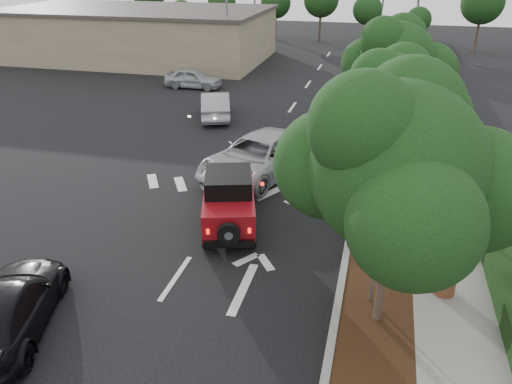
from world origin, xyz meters
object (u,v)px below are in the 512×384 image
(silver_suv_ahead, at_px, (258,157))
(red_jeep, at_px, (229,200))
(speed_hump_sign, at_px, (376,254))
(black_suv_oncoming, at_px, (7,308))

(silver_suv_ahead, bearing_deg, red_jeep, -68.95)
(speed_hump_sign, bearing_deg, black_suv_oncoming, -166.03)
(red_jeep, distance_m, black_suv_oncoming, 7.27)
(red_jeep, distance_m, speed_hump_sign, 5.76)
(red_jeep, relative_size, silver_suv_ahead, 0.65)
(black_suv_oncoming, relative_size, speed_hump_sign, 2.08)
(red_jeep, height_order, black_suv_oncoming, red_jeep)
(red_jeep, bearing_deg, black_suv_oncoming, -136.58)
(speed_hump_sign, bearing_deg, red_jeep, 140.17)
(red_jeep, height_order, speed_hump_sign, speed_hump_sign)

